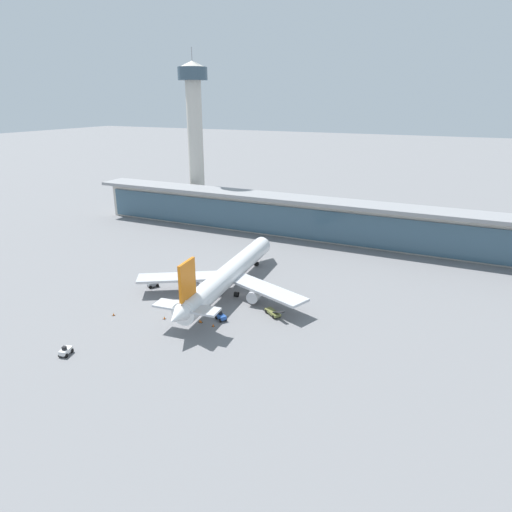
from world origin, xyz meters
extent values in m
plane|color=slate|center=(0.00, 0.00, 0.00)|extent=(1200.00, 1200.00, 0.00)
cylinder|color=white|center=(-3.22, 1.35, 5.16)|extent=(10.25, 51.91, 5.44)
cone|color=white|center=(-5.83, 29.22, 5.16)|extent=(5.77, 5.38, 5.34)
cone|color=white|center=(-0.63, -26.25, 5.71)|extent=(5.44, 6.42, 4.90)
cube|color=black|center=(-5.54, 26.12, 6.12)|extent=(4.28, 2.62, 0.66)
cube|color=#B7BABF|center=(-14.46, -4.46, 4.21)|extent=(23.17, 17.34, 0.66)
cube|color=#B7BABF|center=(8.91, -2.27, 4.21)|extent=(24.08, 13.89, 0.66)
cylinder|color=silver|center=(-11.60, -4.75, 2.33)|extent=(3.36, 4.21, 3.00)
cylinder|color=silver|center=(6.16, -3.08, 2.33)|extent=(3.36, 4.21, 3.00)
cube|color=orange|center=(-1.07, -21.55, 12.11)|extent=(1.27, 6.60, 8.45)
cube|color=#B7BABF|center=(-0.98, -22.48, 5.98)|extent=(15.34, 5.52, 0.47)
cylinder|color=black|center=(-5.94, -1.73, 0.66)|extent=(1.24, 1.41, 1.31)
cylinder|color=black|center=(0.04, -1.17, 0.66)|extent=(1.24, 1.41, 1.31)
cylinder|color=black|center=(-5.15, 21.91, 0.66)|extent=(1.24, 1.41, 1.31)
cube|color=olive|center=(12.87, -6.91, 0.75)|extent=(4.96, 4.23, 0.60)
cube|color=black|center=(14.86, -8.30, 1.84)|extent=(3.76, 3.00, 1.72)
cylinder|color=black|center=(14.72, -7.19, 0.45)|extent=(0.90, 0.75, 0.90)
cylinder|color=black|center=(13.77, -8.55, 0.45)|extent=(0.90, 0.75, 0.90)
cylinder|color=black|center=(11.97, -5.26, 0.45)|extent=(0.90, 0.75, 0.90)
cylinder|color=black|center=(11.02, -6.62, 0.45)|extent=(0.90, 0.75, 0.90)
cube|color=silver|center=(-17.90, -41.11, 0.90)|extent=(2.13, 3.08, 0.90)
cube|color=black|center=(-17.83, -41.40, 1.70)|extent=(0.85, 0.85, 0.70)
cylinder|color=black|center=(-18.83, -40.33, 0.45)|extent=(0.49, 0.94, 0.90)
cylinder|color=black|center=(-17.45, -39.98, 0.45)|extent=(0.49, 0.94, 0.90)
cylinder|color=black|center=(-18.36, -42.23, 0.45)|extent=(0.49, 0.94, 0.90)
cylinder|color=black|center=(-16.98, -41.89, 0.45)|extent=(0.49, 0.94, 0.90)
cube|color=#234C9E|center=(2.92, -14.39, 0.90)|extent=(3.17, 2.77, 0.90)
cube|color=black|center=(2.66, -14.23, 1.70)|extent=(0.97, 0.97, 0.70)
cylinder|color=black|center=(4.13, -14.32, 0.45)|extent=(0.91, 0.72, 0.90)
cylinder|color=black|center=(3.36, -15.52, 0.45)|extent=(0.91, 0.72, 0.90)
cylinder|color=black|center=(2.48, -13.27, 0.45)|extent=(0.91, 0.72, 0.90)
cylinder|color=black|center=(1.71, -14.47, 0.45)|extent=(0.91, 0.72, 0.90)
cube|color=gray|center=(-23.72, -5.37, 0.90)|extent=(2.75, 3.17, 0.90)
cube|color=black|center=(-23.88, -5.62, 1.70)|extent=(0.96, 0.96, 0.70)
cylinder|color=black|center=(-23.80, -4.16, 0.45)|extent=(0.71, 0.91, 0.90)
cylinder|color=black|center=(-22.60, -4.91, 0.45)|extent=(0.71, 0.91, 0.90)
cylinder|color=black|center=(-24.84, -5.82, 0.45)|extent=(0.71, 0.91, 0.90)
cylinder|color=black|center=(-23.63, -6.58, 0.45)|extent=(0.71, 0.91, 0.90)
cube|color=beige|center=(0.00, 57.58, 7.00)|extent=(180.00, 8.00, 14.00)
cube|color=#3D5B70|center=(0.00, 53.28, 6.30)|extent=(176.40, 0.50, 11.20)
cube|color=gray|center=(0.00, 55.58, 14.60)|extent=(183.60, 12.80, 1.20)
cylinder|color=beige|center=(-55.95, 68.86, 28.06)|extent=(6.40, 6.40, 56.11)
cylinder|color=#384C5B|center=(-55.95, 68.86, 58.61)|extent=(12.00, 12.00, 5.00)
cone|color=beige|center=(-55.95, 68.86, 62.31)|extent=(10.20, 10.20, 2.40)
cylinder|color=#99999E|center=(-55.95, 68.86, 66.01)|extent=(0.36, 0.36, 5.00)
cone|color=orange|center=(-9.38, -19.71, 0.35)|extent=(0.44, 0.44, 0.70)
cube|color=black|center=(-9.38, -19.71, 0.02)|extent=(0.62, 0.62, 0.04)
cone|color=orange|center=(-21.45, -23.46, 0.35)|extent=(0.44, 0.44, 0.70)
cube|color=black|center=(-21.45, -23.46, 0.02)|extent=(0.62, 0.62, 0.04)
cone|color=orange|center=(-1.01, -17.46, 0.35)|extent=(0.44, 0.44, 0.70)
cube|color=black|center=(-1.01, -17.46, 0.02)|extent=(0.62, 0.62, 0.04)
cone|color=orange|center=(2.87, -17.91, 0.35)|extent=(0.44, 0.44, 0.70)
cube|color=black|center=(2.87, -17.91, 0.02)|extent=(0.62, 0.62, 0.04)
cone|color=orange|center=(-0.61, -17.56, 0.35)|extent=(0.44, 0.44, 0.70)
cube|color=black|center=(-0.61, -17.56, 0.02)|extent=(0.62, 0.62, 0.04)
camera|label=1|loc=(50.88, -96.16, 48.91)|focal=31.54mm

